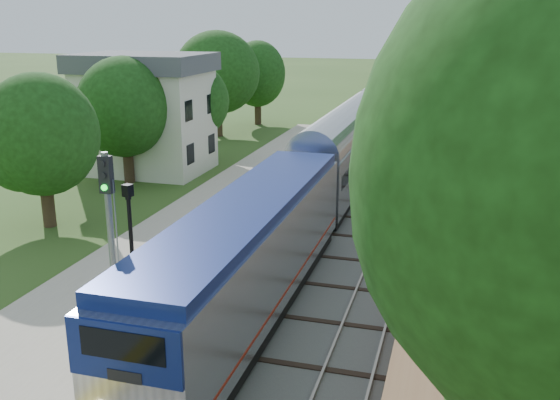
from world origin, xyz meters
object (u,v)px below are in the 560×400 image
(train, at_px, (395,100))
(lamppost_far, at_px, (132,255))
(signal_platform, at_px, (111,234))
(signal_gantry, at_px, (419,76))
(signal_farside, at_px, (447,166))
(station_building, at_px, (146,112))

(train, xyz_separation_m, lamppost_far, (-3.88, -47.95, 0.28))
(train, distance_m, signal_platform, 50.86)
(train, bearing_deg, signal_gantry, -46.25)
(train, distance_m, signal_farside, 39.38)
(station_building, xyz_separation_m, lamppost_far, (10.12, -20.37, -1.68))
(station_building, height_order, train, station_building)
(station_building, relative_size, signal_gantry, 1.02)
(station_building, height_order, signal_platform, station_building)
(signal_platform, bearing_deg, lamppost_far, 109.33)
(lamppost_far, distance_m, signal_platform, 3.46)
(station_building, xyz_separation_m, signal_gantry, (16.47, 24.99, 0.73))
(signal_farside, bearing_deg, lamppost_far, -137.87)
(station_building, bearing_deg, signal_platform, -64.40)
(lamppost_far, bearing_deg, signal_farside, 42.13)
(station_building, relative_size, train, 0.08)
(train, bearing_deg, signal_farside, -80.93)
(lamppost_far, relative_size, signal_platform, 0.73)
(lamppost_far, xyz_separation_m, signal_farside, (10.08, 9.11, 1.77))
(signal_platform, xyz_separation_m, signal_farside, (9.10, 11.90, -0.05))
(signal_gantry, distance_m, lamppost_far, 45.87)
(train, xyz_separation_m, signal_platform, (-2.90, -50.73, 2.10))
(lamppost_far, height_order, signal_platform, signal_platform)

